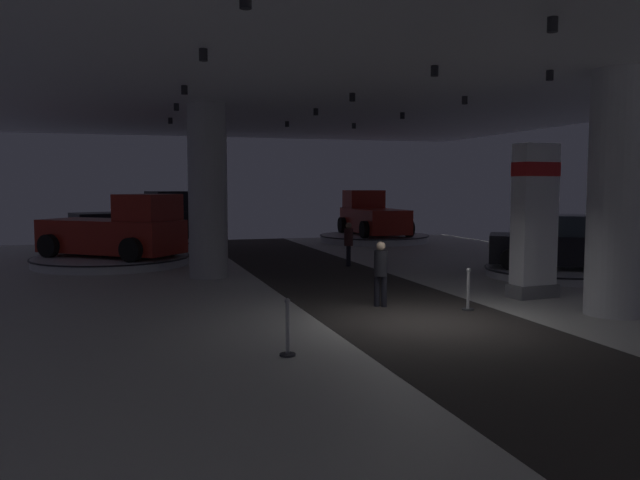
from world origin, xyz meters
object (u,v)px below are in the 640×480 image
pickup_truck_deep_left (140,221)px  visitor_walking_near (349,241)px  column_right (618,194)px  visitor_walking_far (381,270)px  brand_sign_pylon (534,219)px  pickup_truck_deep_right (372,217)px  display_platform_far_left (112,260)px  display_platform_mid_right (557,272)px  display_car_mid_right (558,244)px  display_platform_deep_right (374,238)px  pickup_truck_far_left (118,231)px  display_platform_deep_left (134,245)px  column_left (208,191)px

pickup_truck_deep_left → visitor_walking_near: (7.07, -9.01, -0.38)m
column_right → visitor_walking_far: 5.62m
column_right → brand_sign_pylon: 2.60m
pickup_truck_deep_right → visitor_walking_far: size_ratio=3.38×
brand_sign_pylon → display_platform_far_left: brand_sign_pylon is taller
display_platform_mid_right → display_car_mid_right: bearing=-33.5°
display_platform_deep_right → visitor_walking_far: visitor_walking_far is taller
column_right → display_car_mid_right: 6.37m
visitor_walking_far → visitor_walking_near: bearing=76.1°
pickup_truck_far_left → visitor_walking_far: 11.96m
column_right → pickup_truck_far_left: column_right is taller
display_platform_mid_right → display_platform_deep_right: display_platform_deep_right is taller
brand_sign_pylon → display_platform_far_left: (-10.72, 10.42, -1.90)m
column_right → display_platform_deep_left: (-10.21, 18.92, -2.55)m
display_car_mid_right → visitor_walking_near: size_ratio=2.83×
brand_sign_pylon → pickup_truck_far_left: 14.65m
display_car_mid_right → column_right: bearing=-116.3°
pickup_truck_far_left → display_platform_deep_right: size_ratio=0.95×
display_car_mid_right → display_platform_far_left: 15.70m
column_left → display_platform_deep_left: bearing=101.8°
column_right → display_platform_far_left: 17.21m
visitor_walking_near → visitor_walking_far: bearing=-103.9°
brand_sign_pylon → pickup_truck_far_left: size_ratio=0.74×
display_platform_far_left → pickup_truck_far_left: pickup_truck_far_left is taller
display_platform_deep_right → pickup_truck_deep_right: size_ratio=1.06×
display_platform_mid_right → visitor_walking_far: (-7.40, -3.08, 0.75)m
visitor_walking_far → display_platform_far_left: bearing=121.4°
display_platform_mid_right → display_platform_far_left: 15.64m
brand_sign_pylon → visitor_walking_far: brand_sign_pylon is taller
brand_sign_pylon → display_platform_deep_right: bearing=82.5°
column_left → visitor_walking_near: 5.71m
column_left → pickup_truck_far_left: bearing=124.5°
column_left → pickup_truck_deep_right: size_ratio=1.02×
display_car_mid_right → display_platform_deep_right: (-0.91, 13.58, -0.84)m
visitor_walking_near → display_platform_deep_right: bearing=62.9°
display_platform_deep_right → column_right: bearing=-95.4°
column_left → column_right: 11.82m
display_platform_far_left → visitor_walking_far: visitor_walking_far is taller
pickup_truck_deep_left → pickup_truck_deep_right: bearing=1.9°
column_right → display_car_mid_right: (2.71, 5.50, -1.70)m
visitor_walking_near → display_platform_mid_right: bearing=-39.0°
display_platform_mid_right → display_platform_far_left: (-13.79, 7.38, 0.02)m
pickup_truck_deep_right → pickup_truck_deep_left: (-11.72, -0.39, -0.01)m
display_platform_mid_right → display_platform_deep_left: display_platform_deep_left is taller
display_platform_far_left → pickup_truck_far_left: size_ratio=1.05×
column_left → visitor_walking_near: size_ratio=3.46×
column_left → brand_sign_pylon: bearing=-38.7°
display_platform_deep_left → visitor_walking_far: (5.51, -16.48, 0.71)m
pickup_truck_far_left → visitor_walking_near: bearing=-18.6°
display_car_mid_right → pickup_truck_far_left: pickup_truck_far_left is taller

